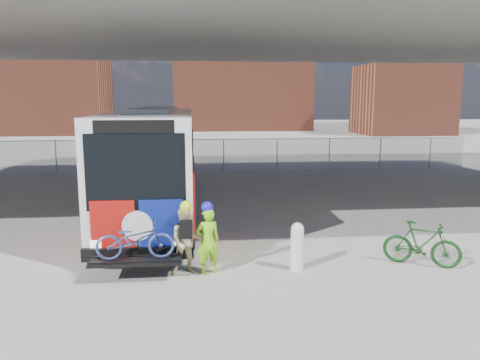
{
  "coord_description": "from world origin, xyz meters",
  "views": [
    {
      "loc": [
        -0.71,
        -13.73,
        3.94
      ],
      "look_at": [
        0.68,
        -0.11,
        1.6
      ],
      "focal_mm": 35.0,
      "sensor_mm": 36.0,
      "label": 1
    }
  ],
  "objects": [
    {
      "name": "ground",
      "position": [
        0.0,
        0.0,
        0.0
      ],
      "size": [
        160.0,
        160.0,
        0.0
      ],
      "primitive_type": "plane",
      "color": "#9E9991",
      "rests_on": "ground"
    },
    {
      "name": "bus",
      "position": [
        -2.0,
        2.9,
        2.11
      ],
      "size": [
        2.67,
        12.9,
        3.69
      ],
      "color": "silver",
      "rests_on": "ground"
    },
    {
      "name": "overpass",
      "position": [
        0.0,
        4.0,
        6.54
      ],
      "size": [
        40.0,
        16.0,
        7.95
      ],
      "color": "#605E59",
      "rests_on": "ground"
    },
    {
      "name": "chainlink_fence",
      "position": [
        0.0,
        12.0,
        1.42
      ],
      "size": [
        30.0,
        0.06,
        30.0
      ],
      "color": "gray",
      "rests_on": "ground"
    },
    {
      "name": "brick_buildings",
      "position": [
        1.23,
        48.23,
        5.42
      ],
      "size": [
        54.0,
        22.0,
        12.0
      ],
      "color": "brown",
      "rests_on": "ground"
    },
    {
      "name": "smokestack",
      "position": [
        14.0,
        55.0,
        12.5
      ],
      "size": [
        2.2,
        2.2,
        25.0
      ],
      "primitive_type": "cylinder",
      "color": "brown",
      "rests_on": "ground"
    },
    {
      "name": "bollard",
      "position": [
        1.68,
        -3.43,
        0.61
      ],
      "size": [
        0.3,
        0.3,
        1.14
      ],
      "color": "silver",
      "rests_on": "ground"
    },
    {
      "name": "cyclist_hivis",
      "position": [
        -0.4,
        -3.43,
        0.81
      ],
      "size": [
        0.63,
        0.5,
        1.69
      ],
      "rotation": [
        0.0,
        0.0,
        3.4
      ],
      "color": "#85DB17",
      "rests_on": "ground"
    },
    {
      "name": "cyclist_tan",
      "position": [
        -0.88,
        -3.43,
        0.81
      ],
      "size": [
        0.8,
        0.64,
        1.72
      ],
      "rotation": [
        0.0,
        0.0,
        0.07
      ],
      "color": "#CFB784",
      "rests_on": "ground"
    },
    {
      "name": "bike_parked",
      "position": [
        4.73,
        -3.43,
        0.54
      ],
      "size": [
        1.81,
        1.33,
        1.08
      ],
      "primitive_type": "imported",
      "rotation": [
        0.0,
        0.0,
        1.05
      ],
      "color": "#133E17",
      "rests_on": "ground"
    }
  ]
}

